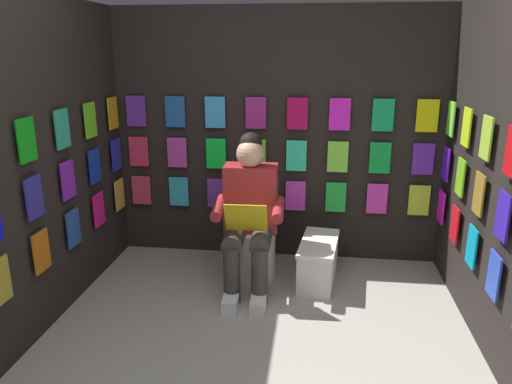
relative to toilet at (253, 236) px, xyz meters
name	(u,v)px	position (x,y,z in m)	size (l,w,h in m)	color
display_wall_back	(277,137)	(-0.15, -0.47, 0.73)	(2.87, 0.14, 2.13)	black
display_wall_left	(496,172)	(-1.58, 0.60, 0.73)	(0.14, 2.04, 2.13)	black
display_wall_right	(54,159)	(1.28, 0.60, 0.73)	(0.14, 2.04, 2.13)	black
toilet	(253,236)	(0.00, 0.00, 0.00)	(0.41, 0.56, 0.77)	white
person_reading	(249,213)	(-0.01, 0.23, 0.27)	(0.53, 0.69, 1.19)	maroon
comic_longbox_near	(318,261)	(-0.53, 0.08, -0.16)	(0.34, 0.65, 0.34)	white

